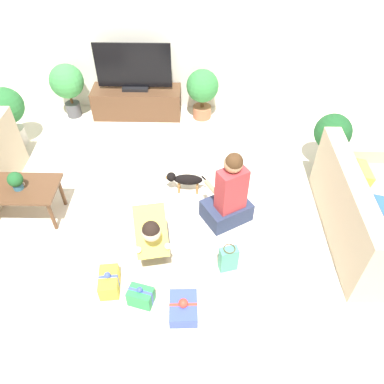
# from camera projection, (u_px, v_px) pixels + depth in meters

# --- Properties ---
(ground_plane) EXTENTS (16.00, 16.00, 0.00)m
(ground_plane) POSITION_uv_depth(u_px,v_px,m) (159.00, 218.00, 4.53)
(ground_plane) COLOR beige
(wall_back) EXTENTS (8.40, 0.06, 2.60)m
(wall_back) POSITION_uv_depth(u_px,v_px,m) (169.00, 28.00, 5.53)
(wall_back) COLOR white
(wall_back) RESTS_ON ground_plane
(sofa_right) EXTENTS (0.94, 1.83, 0.85)m
(sofa_right) POSITION_uv_depth(u_px,v_px,m) (369.00, 215.00, 4.16)
(sofa_right) COLOR #C6B293
(sofa_right) RESTS_ON ground_plane
(coffee_table) EXTENTS (0.86, 0.52, 0.46)m
(coffee_table) POSITION_uv_depth(u_px,v_px,m) (21.00, 191.00, 4.29)
(coffee_table) COLOR brown
(coffee_table) RESTS_ON ground_plane
(tv_console) EXTENTS (1.40, 0.47, 0.46)m
(tv_console) POSITION_uv_depth(u_px,v_px,m) (137.00, 102.00, 6.06)
(tv_console) COLOR brown
(tv_console) RESTS_ON ground_plane
(tv) EXTENTS (1.15, 0.20, 0.73)m
(tv) POSITION_uv_depth(u_px,v_px,m) (134.00, 69.00, 5.67)
(tv) COLOR black
(tv) RESTS_ON tv_console
(potted_plant_back_left) EXTENTS (0.52, 0.52, 0.87)m
(potted_plant_back_left) POSITION_uv_depth(u_px,v_px,m) (67.00, 84.00, 5.81)
(potted_plant_back_left) COLOR #4C4C51
(potted_plant_back_left) RESTS_ON ground_plane
(potted_plant_back_right) EXTENTS (0.50, 0.50, 0.81)m
(potted_plant_back_right) POSITION_uv_depth(u_px,v_px,m) (202.00, 89.00, 5.82)
(potted_plant_back_right) COLOR #A36042
(potted_plant_back_right) RESTS_ON ground_plane
(potted_plant_corner_left) EXTENTS (0.51, 0.51, 0.89)m
(potted_plant_corner_left) POSITION_uv_depth(u_px,v_px,m) (7.00, 110.00, 5.23)
(potted_plant_corner_left) COLOR beige
(potted_plant_corner_left) RESTS_ON ground_plane
(potted_plant_corner_right) EXTENTS (0.49, 0.49, 0.78)m
(potted_plant_corner_right) POSITION_uv_depth(u_px,v_px,m) (332.00, 134.00, 4.93)
(potted_plant_corner_right) COLOR #4C4C51
(potted_plant_corner_right) RESTS_ON ground_plane
(person_kneeling) EXTENTS (0.45, 0.84, 0.80)m
(person_kneeling) POSITION_uv_depth(u_px,v_px,m) (151.00, 231.00, 3.93)
(person_kneeling) COLOR #23232D
(person_kneeling) RESTS_ON ground_plane
(person_sitting) EXTENTS (0.65, 0.62, 1.01)m
(person_sitting) POSITION_uv_depth(u_px,v_px,m) (229.00, 196.00, 4.26)
(person_sitting) COLOR #283351
(person_sitting) RESTS_ON ground_plane
(dog) EXTENTS (0.53, 0.14, 0.29)m
(dog) POSITION_uv_depth(u_px,v_px,m) (185.00, 179.00, 4.74)
(dog) COLOR black
(dog) RESTS_ON ground_plane
(gift_box_a) EXTENTS (0.28, 0.35, 0.21)m
(gift_box_a) POSITION_uv_depth(u_px,v_px,m) (183.00, 308.00, 3.59)
(gift_box_a) COLOR #3D51BC
(gift_box_a) RESTS_ON ground_plane
(gift_box_b) EXTENTS (0.27, 0.22, 0.25)m
(gift_box_b) POSITION_uv_depth(u_px,v_px,m) (141.00, 296.00, 3.65)
(gift_box_b) COLOR #2D934C
(gift_box_b) RESTS_ON ground_plane
(gift_box_c) EXTENTS (0.22, 0.33, 0.25)m
(gift_box_c) POSITION_uv_depth(u_px,v_px,m) (109.00, 282.00, 3.77)
(gift_box_c) COLOR yellow
(gift_box_c) RESTS_ON ground_plane
(gift_bag_a) EXTENTS (0.21, 0.15, 0.33)m
(gift_bag_a) POSITION_uv_depth(u_px,v_px,m) (228.00, 259.00, 3.90)
(gift_bag_a) COLOR #4CA384
(gift_bag_a) RESTS_ON ground_plane
(mug) EXTENTS (0.12, 0.08, 0.09)m
(mug) POSITION_uv_depth(u_px,v_px,m) (18.00, 184.00, 4.22)
(mug) COLOR silver
(mug) RESTS_ON coffee_table
(tabletop_plant) EXTENTS (0.17, 0.17, 0.22)m
(tabletop_plant) POSITION_uv_depth(u_px,v_px,m) (16.00, 180.00, 4.15)
(tabletop_plant) COLOR #336B84
(tabletop_plant) RESTS_ON coffee_table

